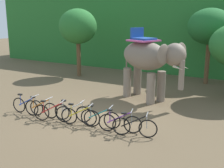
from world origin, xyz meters
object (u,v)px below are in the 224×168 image
object	(u,v)px
bike_red	(52,113)
bike_yellow	(80,116)
elephant	(149,59)
bike_teal	(100,118)
bike_purple	(120,123)
bike_white	(73,112)
bike_black	(134,127)
tree_center	(78,27)
bike_orange	(41,109)
bike_blue	(28,106)
tree_far_right	(210,27)

from	to	relation	value
bike_red	bike_yellow	bearing A→B (deg)	9.40
elephant	bike_teal	distance (m)	4.88
elephant	bike_purple	distance (m)	4.97
elephant	bike_red	distance (m)	5.76
bike_white	bike_purple	xyz separation A→B (m)	(2.32, -0.06, 0.00)
elephant	bike_purple	bearing A→B (deg)	-80.68
bike_white	bike_purple	world-z (taller)	same
elephant	bike_black	bearing A→B (deg)	-73.17
tree_center	bike_orange	distance (m)	9.50
bike_orange	bike_blue	bearing A→B (deg)	-179.92
elephant	bike_teal	world-z (taller)	elephant
bike_red	bike_teal	size ratio (longest dim) A/B	0.97
tree_far_right	elephant	size ratio (longest dim) A/B	1.16
bike_blue	bike_black	size ratio (longest dim) A/B	1.03
tree_center	elephant	world-z (taller)	tree_center
bike_purple	bike_orange	bearing A→B (deg)	-176.65
bike_purple	bike_black	bearing A→B (deg)	-6.68
bike_teal	tree_center	bearing A→B (deg)	130.91
bike_white	tree_center	bearing A→B (deg)	124.56
tree_far_right	bike_blue	xyz separation A→B (m)	(-5.79, -10.18, -3.31)
bike_red	bike_yellow	size ratio (longest dim) A/B	0.98
bike_orange	bike_black	world-z (taller)	same
tree_far_right	elephant	bearing A→B (deg)	-109.16
tree_far_right	bike_white	distance (m)	10.98
bike_white	bike_yellow	xyz separation A→B (m)	(0.58, -0.24, 0.00)
bike_yellow	bike_purple	world-z (taller)	same
elephant	bike_teal	bearing A→B (deg)	-92.16
bike_orange	bike_white	world-z (taller)	same
bike_white	bike_yellow	world-z (taller)	same
bike_black	bike_purple	bearing A→B (deg)	173.32
bike_blue	bike_white	bearing A→B (deg)	7.05
bike_blue	bike_orange	world-z (taller)	same
tree_far_right	bike_teal	world-z (taller)	tree_far_right
bike_white	bike_purple	distance (m)	2.32
tree_center	bike_purple	world-z (taller)	tree_center
bike_yellow	tree_center	bearing A→B (deg)	126.52
bike_red	bike_black	distance (m)	3.70
bike_white	bike_yellow	bearing A→B (deg)	-22.78
bike_teal	bike_black	distance (m)	1.58
bike_black	tree_far_right	bearing A→B (deg)	87.34
tree_center	bike_teal	size ratio (longest dim) A/B	2.90
tree_far_right	bike_black	distance (m)	10.58
bike_orange	bike_purple	world-z (taller)	same
bike_red	bike_yellow	xyz separation A→B (m)	(1.30, 0.21, 0.00)
bike_purple	tree_center	bearing A→B (deg)	134.39
elephant	bike_black	world-z (taller)	elephant
bike_yellow	bike_purple	bearing A→B (deg)	5.97
bike_white	bike_teal	bearing A→B (deg)	-0.77
bike_yellow	bike_black	distance (m)	2.39
elephant	bike_white	xyz separation A→B (m)	(-1.57, -4.51, -1.82)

